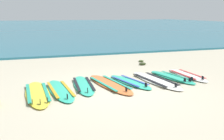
{
  "coord_description": "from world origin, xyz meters",
  "views": [
    {
      "loc": [
        -2.28,
        -6.6,
        2.06
      ],
      "look_at": [
        0.28,
        1.29,
        0.25
      ],
      "focal_mm": 42.32,
      "sensor_mm": 36.0,
      "label": 1
    }
  ],
  "objects": [
    {
      "name": "surfboard_6",
      "position": [
        2.08,
        0.62,
        0.04
      ],
      "size": [
        0.87,
        2.08,
        0.18
      ],
      "color": "#2DB793",
      "rests_on": "ground"
    },
    {
      "name": "surfboard_4",
      "position": [
        0.58,
        0.49,
        0.04
      ],
      "size": [
        0.94,
        2.02,
        0.18
      ],
      "color": "#2DB793",
      "rests_on": "ground"
    },
    {
      "name": "seaweed_clump_mid_sand",
      "position": [
        2.1,
        2.9,
        0.05
      ],
      "size": [
        0.29,
        0.23,
        0.1
      ],
      "primitive_type": "ellipsoid",
      "color": "#2D381E",
      "rests_on": "ground"
    },
    {
      "name": "ground_plane",
      "position": [
        0.0,
        0.0,
        0.0
      ],
      "size": [
        80.0,
        80.0,
        0.0
      ],
      "primitive_type": "plane",
      "color": "#B7AD93"
    },
    {
      "name": "surfboard_1",
      "position": [
        -1.51,
        0.25,
        0.04
      ],
      "size": [
        0.71,
        2.26,
        0.18
      ],
      "color": "#2DB793",
      "rests_on": "ground"
    },
    {
      "name": "surfboard_7",
      "position": [
        2.71,
        0.7,
        0.04
      ],
      "size": [
        0.56,
        2.02,
        0.18
      ],
      "color": "white",
      "rests_on": "ground"
    },
    {
      "name": "surfboard_2",
      "position": [
        -0.81,
        0.57,
        0.04
      ],
      "size": [
        0.7,
        2.18,
        0.18
      ],
      "color": "#2DB793",
      "rests_on": "ground"
    },
    {
      "name": "seaweed_clump_near_shoreline",
      "position": [
        2.32,
        3.54,
        0.04
      ],
      "size": [
        0.23,
        0.18,
        0.08
      ],
      "primitive_type": "ellipsoid",
      "color": "#384723",
      "rests_on": "ground"
    },
    {
      "name": "surfboard_5",
      "position": [
        1.4,
        0.41,
        0.04
      ],
      "size": [
        0.91,
        2.54,
        0.18
      ],
      "color": "silver",
      "rests_on": "ground"
    },
    {
      "name": "sea",
      "position": [
        0.0,
        35.78,
        0.05
      ],
      "size": [
        80.0,
        60.0,
        0.1
      ],
      "primitive_type": "cube",
      "color": "#23667A",
      "rests_on": "ground"
    },
    {
      "name": "surfboard_0",
      "position": [
        -2.1,
        0.14,
        0.04
      ],
      "size": [
        0.66,
        2.44,
        0.18
      ],
      "color": "yellow",
      "rests_on": "ground"
    },
    {
      "name": "surfboard_3",
      "position": [
        -0.07,
        0.44,
        0.04
      ],
      "size": [
        1.0,
        2.5,
        0.18
      ],
      "color": "orange",
      "rests_on": "ground"
    }
  ]
}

